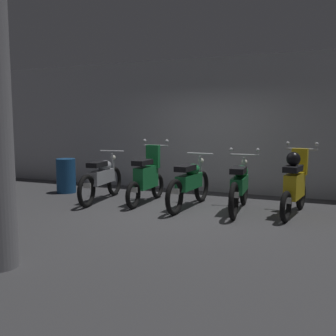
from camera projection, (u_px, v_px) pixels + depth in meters
ground_plane at (182, 212)px, 7.17m from camera, size 80.00×80.00×0.00m
back_wall at (218, 125)px, 9.21m from camera, size 16.00×0.30×3.15m
motorbike_slot_0 at (102, 178)px, 8.17m from camera, size 0.56×1.95×1.03m
motorbike_slot_1 at (147, 177)px, 7.96m from camera, size 0.59×1.68×1.29m
motorbike_slot_2 at (190, 183)px, 7.50m from camera, size 0.56×1.95×1.03m
motorbike_slot_3 at (240, 185)px, 7.20m from camera, size 0.59×1.95×1.15m
motorbike_slot_4 at (295, 184)px, 6.90m from camera, size 0.58×1.68×1.29m
trash_bin at (66, 176)px, 9.13m from camera, size 0.45×0.45×0.80m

